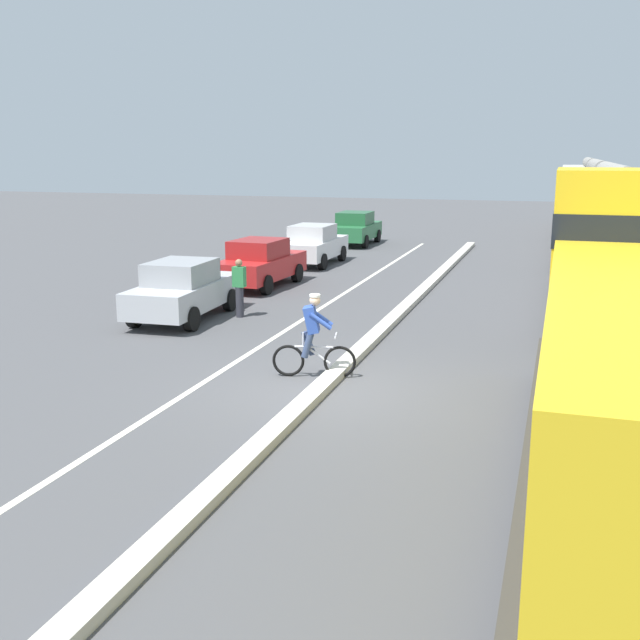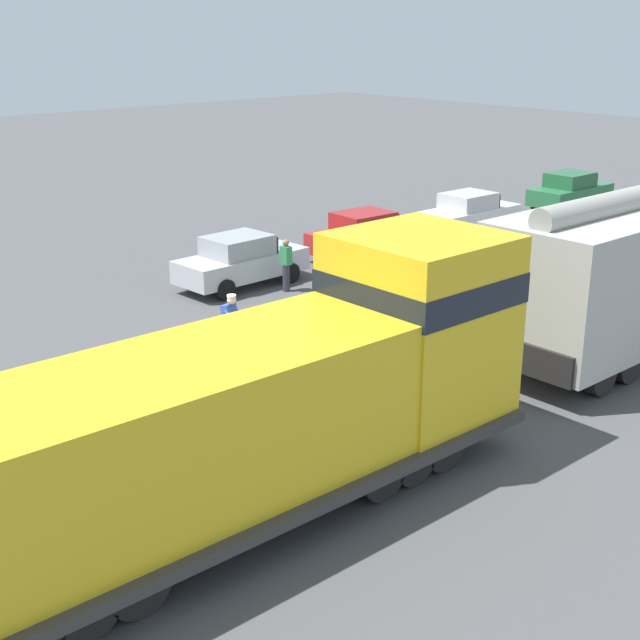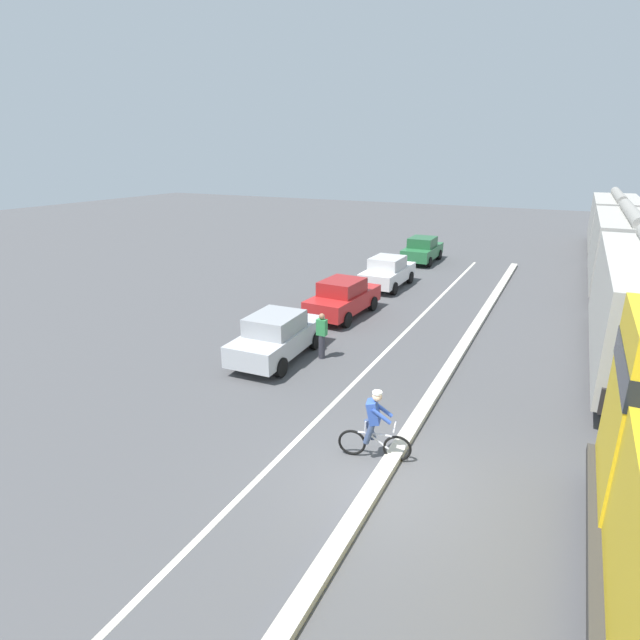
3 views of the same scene
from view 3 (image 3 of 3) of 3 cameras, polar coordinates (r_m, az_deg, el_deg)
name	(u,v)px [view 3 (image 3 of 3)]	position (r m, az deg, el deg)	size (l,w,h in m)	color
ground_plane	(381,480)	(11.47, 6.94, -17.68)	(120.00, 120.00, 0.00)	#4C4C4F
median_curb	(446,373)	(16.48, 14.22, -5.90)	(0.36, 36.00, 0.16)	beige
lane_stripe	(375,362)	(17.10, 6.35, -4.76)	(0.14, 36.00, 0.01)	silver
hopper_car_middle	(624,248)	(30.24, 31.45, 7.02)	(2.90, 10.60, 4.18)	#A7A49C
hopper_car_trailing	(614,221)	(41.71, 30.54, 9.67)	(2.90, 10.60, 4.18)	#A6A39C
parked_car_silver	(277,336)	(17.06, -4.93, -1.83)	(1.99, 4.28, 1.62)	#B7BABF
parked_car_red	(343,298)	(21.51, 2.67, 2.58)	(1.99, 4.28, 1.62)	red
parked_car_white	(388,272)	(26.42, 7.76, 5.47)	(1.87, 4.22, 1.62)	silver
parked_car_green	(422,250)	(32.97, 11.63, 7.89)	(1.86, 4.22, 1.62)	#286B3D
cyclist	(374,427)	(11.70, 6.22, -12.05)	(1.68, 0.56, 1.71)	black
pedestrian_by_cars	(322,335)	(16.99, 0.20, -1.74)	(0.34, 0.22, 1.62)	#33333D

